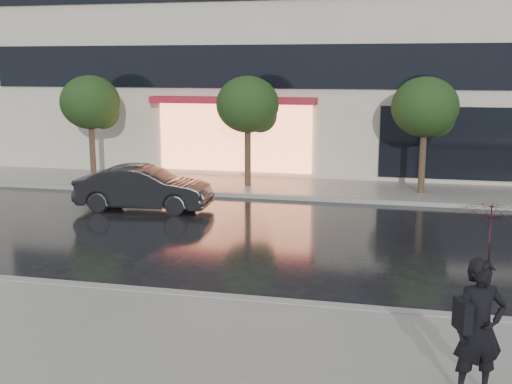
% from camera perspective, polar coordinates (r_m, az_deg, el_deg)
% --- Properties ---
extents(ground, '(120.00, 120.00, 0.00)m').
position_cam_1_polar(ground, '(12.86, 1.66, -8.52)').
color(ground, black).
rests_on(ground, ground).
extents(sidewalk_near, '(60.00, 4.50, 0.12)m').
position_cam_1_polar(sidewalk_near, '(9.91, -2.19, -14.37)').
color(sidewalk_near, slate).
rests_on(sidewalk_near, ground).
extents(sidewalk_far, '(60.00, 3.50, 0.12)m').
position_cam_1_polar(sidewalk_far, '(22.65, 6.81, 0.23)').
color(sidewalk_far, slate).
rests_on(sidewalk_far, ground).
extents(curb_near, '(60.00, 0.25, 0.14)m').
position_cam_1_polar(curb_near, '(11.92, 0.69, -9.78)').
color(curb_near, gray).
rests_on(curb_near, ground).
extents(curb_far, '(60.00, 0.25, 0.14)m').
position_cam_1_polar(curb_far, '(20.95, 6.28, -0.63)').
color(curb_far, gray).
rests_on(curb_far, ground).
extents(tree_far_west, '(2.20, 2.20, 3.99)m').
position_cam_1_polar(tree_far_west, '(24.69, -14.36, 7.56)').
color(tree_far_west, '#33261C').
rests_on(tree_far_west, ground).
extents(tree_mid_west, '(2.20, 2.20, 3.99)m').
position_cam_1_polar(tree_mid_west, '(22.58, -0.58, 7.60)').
color(tree_mid_west, '#33261C').
rests_on(tree_mid_west, ground).
extents(tree_mid_east, '(2.20, 2.20, 3.99)m').
position_cam_1_polar(tree_mid_east, '(21.96, 14.94, 7.12)').
color(tree_mid_east, '#33261C').
rests_on(tree_mid_east, ground).
extents(parked_car, '(4.16, 1.66, 1.34)m').
position_cam_1_polar(parked_car, '(19.78, -9.93, 0.34)').
color(parked_car, black).
rests_on(parked_car, ground).
extents(pedestrian_with_umbrella, '(1.29, 1.30, 2.57)m').
position_cam_1_polar(pedestrian_with_umbrella, '(8.58, 19.78, -6.79)').
color(pedestrian_with_umbrella, black).
rests_on(pedestrian_with_umbrella, sidewalk_near).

